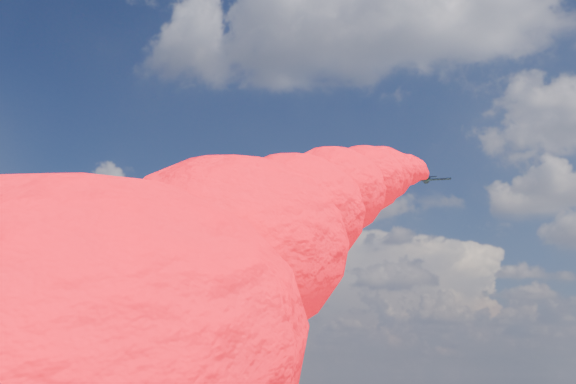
% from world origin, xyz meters
% --- Properties ---
extents(jet_0, '(8.57, 11.68, 4.57)m').
position_xyz_m(jet_0, '(-26.20, -3.76, 109.40)').
color(jet_0, black).
extents(jet_1, '(9.22, 12.14, 4.57)m').
position_xyz_m(jet_1, '(-19.34, 4.81, 109.40)').
color(jet_1, black).
extents(jet_2, '(8.54, 11.66, 4.57)m').
position_xyz_m(jet_2, '(-10.18, 11.68, 109.40)').
color(jet_2, black).
extents(trail_2, '(6.87, 122.46, 42.44)m').
position_xyz_m(trail_2, '(-10.18, -50.83, 90.72)').
color(trail_2, blue).
extents(jet_3, '(9.11, 12.07, 4.57)m').
position_xyz_m(jet_3, '(0.57, 7.83, 109.40)').
color(jet_3, black).
extents(trail_3, '(6.87, 122.46, 42.44)m').
position_xyz_m(trail_3, '(0.57, -54.67, 90.72)').
color(trail_3, silver).
extents(jet_4, '(9.12, 12.07, 4.57)m').
position_xyz_m(jet_4, '(-1.70, 22.52, 109.40)').
color(jet_4, black).
extents(trail_4, '(6.87, 122.46, 42.44)m').
position_xyz_m(trail_4, '(-1.70, -39.99, 90.72)').
color(trail_4, white).
extents(jet_5, '(8.83, 11.87, 4.57)m').
position_xyz_m(jet_5, '(9.77, 12.93, 109.40)').
color(jet_5, black).
extents(trail_5, '(6.87, 122.46, 42.44)m').
position_xyz_m(trail_5, '(9.77, -49.58, 90.72)').
color(trail_5, red).
extents(jet_6, '(9.00, 11.99, 4.57)m').
position_xyz_m(jet_6, '(16.62, 5.22, 109.40)').
color(jet_6, black).
extents(trail_6, '(6.87, 122.46, 42.44)m').
position_xyz_m(trail_6, '(16.62, -57.29, 90.72)').
color(trail_6, red).
extents(jet_7, '(9.22, 12.15, 4.57)m').
position_xyz_m(jet_7, '(27.94, -6.32, 109.40)').
color(jet_7, black).
extents(trail_7, '(6.87, 122.46, 42.44)m').
position_xyz_m(trail_7, '(27.94, -68.82, 90.72)').
color(trail_7, '#F80410').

